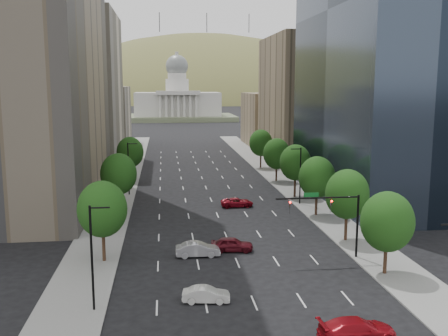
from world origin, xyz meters
name	(u,v)px	position (x,y,z in m)	size (l,w,h in m)	color
sidewalk_left	(115,202)	(-15.50, 60.00, 0.07)	(6.00, 200.00, 0.15)	slate
sidewalk_right	(303,197)	(15.50, 60.00, 0.07)	(6.00, 200.00, 0.15)	slate
midrise_cream_left	(88,89)	(-25.00, 103.00, 17.50)	(14.00, 30.00, 35.00)	beige
filler_left	(105,117)	(-25.00, 136.00, 9.00)	(14.00, 26.00, 18.00)	beige
tower_glass_right	(377,10)	(26.00, 58.00, 30.00)	(16.00, 38.00, 60.00)	black
parking_tan_right	(298,100)	(25.00, 100.00, 15.00)	(14.00, 30.00, 30.00)	#8C7759
filler_right	(270,119)	(25.00, 133.00, 8.00)	(14.00, 26.00, 16.00)	#8C7759
tree_right_0	(387,222)	(14.00, 25.00, 5.39)	(5.20, 5.20, 8.39)	#382316
tree_right_1	(347,194)	(14.00, 36.00, 5.75)	(5.20, 5.20, 8.75)	#382316
tree_right_2	(317,177)	(14.00, 48.00, 5.60)	(5.20, 5.20, 8.61)	#382316
tree_right_3	(295,163)	(14.00, 60.00, 5.89)	(5.20, 5.20, 8.89)	#382316
tree_right_4	(277,154)	(14.00, 74.00, 5.46)	(5.20, 5.20, 8.46)	#382316
tree_right_5	(261,143)	(14.00, 90.00, 5.75)	(5.20, 5.20, 8.75)	#382316
tree_left_0	(102,209)	(-14.00, 32.00, 5.75)	(5.20, 5.20, 8.75)	#382316
tree_left_1	(119,174)	(-14.00, 52.00, 5.96)	(5.20, 5.20, 8.97)	#382316
tree_left_2	(130,152)	(-14.00, 78.00, 5.68)	(5.20, 5.20, 8.68)	#382316
streetlight_rn	(300,174)	(13.44, 55.00, 4.84)	(1.70, 0.20, 9.00)	black
streetlight_ls	(93,255)	(-13.44, 20.00, 4.84)	(1.70, 0.20, 9.00)	black
streetlight_ln	(129,167)	(-13.44, 65.00, 4.84)	(1.70, 0.20, 9.00)	black
traffic_signal	(336,212)	(10.53, 30.00, 5.17)	(9.12, 0.40, 7.38)	black
capitol	(177,104)	(0.00, 249.71, 8.58)	(60.00, 40.00, 35.20)	#596647
foothills	(198,131)	(34.67, 599.39, -37.78)	(720.00, 413.00, 263.00)	olive
car_white	(206,295)	(-4.10, 20.66, 0.68)	(1.44, 4.12, 1.36)	beige
car_red_near	(357,330)	(6.35, 12.68, 0.85)	(2.37, 5.82, 1.69)	maroon
car_maroon	(232,244)	(-0.08, 33.85, 0.81)	(1.91, 4.76, 1.62)	#4B0C15
car_silver	(198,249)	(-4.01, 32.55, 0.80)	(1.70, 4.86, 1.60)	#A9A9AF
car_red_far	(237,202)	(3.53, 54.72, 0.69)	(2.30, 4.98, 1.38)	maroon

